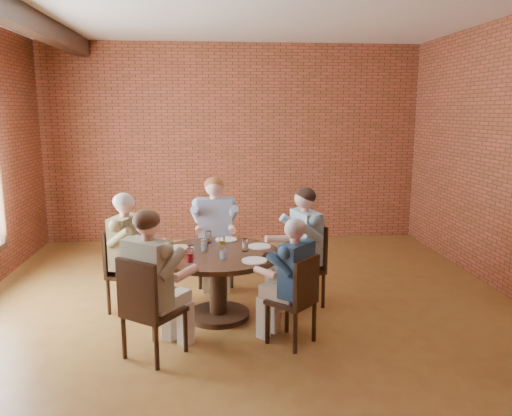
{
  "coord_description": "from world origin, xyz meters",
  "views": [
    {
      "loc": [
        -0.37,
        -5.24,
        2.26
      ],
      "look_at": [
        0.18,
        1.0,
        1.04
      ],
      "focal_mm": 35.0,
      "sensor_mm": 36.0,
      "label": 1
    }
  ],
  "objects": [
    {
      "name": "chair_c",
      "position": [
        -1.4,
        0.34,
        0.51
      ],
      "size": [
        0.55,
        0.55,
        0.95
      ],
      "rotation": [
        0.0,
        0.0,
        1.27
      ],
      "color": "black",
      "rests_on": "floor"
    },
    {
      "name": "chair_a",
      "position": [
        0.73,
        0.32,
        0.52
      ],
      "size": [
        0.57,
        0.57,
        0.97
      ],
      "rotation": [
        0.0,
        0.0,
        -1.27
      ],
      "color": "black",
      "rests_on": "floor"
    },
    {
      "name": "glass_f",
      "position": [
        -0.61,
        -0.33,
        0.82
      ],
      "size": [
        0.07,
        0.07,
        0.14
      ],
      "primitive_type": "cylinder",
      "color": "white",
      "rests_on": "dining_table"
    },
    {
      "name": "plate_d",
      "position": [
        0.04,
        -0.37,
        0.76
      ],
      "size": [
        0.26,
        0.26,
        0.01
      ],
      "primitive_type": "cylinder",
      "color": "white",
      "rests_on": "dining_table"
    },
    {
      "name": "glass_d",
      "position": [
        -0.47,
        0.06,
        0.82
      ],
      "size": [
        0.07,
        0.07,
        0.14
      ],
      "primitive_type": "cylinder",
      "color": "white",
      "rests_on": "dining_table"
    },
    {
      "name": "floor",
      "position": [
        0.0,
        0.0,
        0.0
      ],
      "size": [
        7.0,
        7.0,
        0.0
      ],
      "primitive_type": "plane",
      "color": "brown",
      "rests_on": "ground"
    },
    {
      "name": "glass_a",
      "position": [
        -0.03,
        0.01,
        0.82
      ],
      "size": [
        0.07,
        0.07,
        0.14
      ],
      "primitive_type": "cylinder",
      "color": "white",
      "rests_on": "dining_table"
    },
    {
      "name": "smartphone",
      "position": [
        0.19,
        -0.16,
        0.75
      ],
      "size": [
        0.11,
        0.15,
        0.01
      ],
      "primitive_type": "cube",
      "rotation": [
        0.0,
        0.0,
        -0.34
      ],
      "color": "black",
      "rests_on": "dining_table"
    },
    {
      "name": "glass_c",
      "position": [
        -0.43,
        0.41,
        0.82
      ],
      "size": [
        0.07,
        0.07,
        0.14
      ],
      "primitive_type": "cylinder",
      "color": "white",
      "rests_on": "dining_table"
    },
    {
      "name": "plate_c",
      "position": [
        -0.76,
        0.19,
        0.76
      ],
      "size": [
        0.26,
        0.26,
        0.01
      ],
      "primitive_type": "cylinder",
      "color": "white",
      "rests_on": "dining_table"
    },
    {
      "name": "wall_front",
      "position": [
        0.0,
        -3.5,
        1.7
      ],
      "size": [
        7.0,
        0.0,
        7.0
      ],
      "primitive_type": "plane",
      "rotation": [
        -1.57,
        0.0,
        0.0
      ],
      "color": "brown",
      "rests_on": "ground"
    },
    {
      "name": "diner_a",
      "position": [
        0.64,
        0.3,
        0.7
      ],
      "size": [
        0.83,
        0.74,
        1.39
      ],
      "primitive_type": null,
      "rotation": [
        0.0,
        0.0,
        -1.27
      ],
      "color": "teal",
      "rests_on": "floor"
    },
    {
      "name": "plate_b",
      "position": [
        -0.22,
        0.5,
        0.76
      ],
      "size": [
        0.26,
        0.26,
        0.01
      ],
      "primitive_type": "cylinder",
      "color": "white",
      "rests_on": "dining_table"
    },
    {
      "name": "wall_back",
      "position": [
        0.0,
        3.5,
        1.7
      ],
      "size": [
        7.0,
        0.0,
        7.0
      ],
      "primitive_type": "plane",
      "rotation": [
        1.57,
        0.0,
        0.0
      ],
      "color": "brown",
      "rests_on": "ground"
    },
    {
      "name": "diner_d",
      "position": [
        -0.93,
        -0.83,
        0.7
      ],
      "size": [
        0.87,
        0.9,
        1.4
      ],
      "primitive_type": null,
      "rotation": [
        0.0,
        0.0,
        2.51
      ],
      "color": "gray",
      "rests_on": "floor"
    },
    {
      "name": "chair_b",
      "position": [
        -0.35,
        1.23,
        0.53
      ],
      "size": [
        0.48,
        0.48,
        0.98
      ],
      "rotation": [
        0.0,
        0.0,
        0.02
      ],
      "color": "black",
      "rests_on": "floor"
    },
    {
      "name": "dining_table",
      "position": [
        -0.33,
        0.0,
        0.53
      ],
      "size": [
        1.37,
        1.37,
        0.75
      ],
      "color": "black",
      "rests_on": "floor"
    },
    {
      "name": "chair_d",
      "position": [
        -0.99,
        -0.9,
        0.52
      ],
      "size": [
        0.64,
        0.64,
        0.97
      ],
      "rotation": [
        0.0,
        0.0,
        2.51
      ],
      "color": "black",
      "rests_on": "floor"
    },
    {
      "name": "glass_b",
      "position": [
        -0.28,
        0.14,
        0.82
      ],
      "size": [
        0.07,
        0.07,
        0.14
      ],
      "primitive_type": "cylinder",
      "color": "white",
      "rests_on": "dining_table"
    },
    {
      "name": "glass_e",
      "position": [
        -0.61,
        -0.21,
        0.82
      ],
      "size": [
        0.07,
        0.07,
        0.14
      ],
      "primitive_type": "cylinder",
      "color": "white",
      "rests_on": "dining_table"
    },
    {
      "name": "diner_b",
      "position": [
        -0.35,
        1.13,
        0.71
      ],
      "size": [
        0.59,
        0.72,
        1.42
      ],
      "primitive_type": null,
      "rotation": [
        0.0,
        0.0,
        0.02
      ],
      "color": "gray",
      "rests_on": "floor"
    },
    {
      "name": "plate_a",
      "position": [
        0.15,
        0.17,
        0.76
      ],
      "size": [
        0.26,
        0.26,
        0.01
      ],
      "primitive_type": "cylinder",
      "color": "white",
      "rests_on": "dining_table"
    },
    {
      "name": "chair_e",
      "position": [
        0.43,
        -0.73,
        0.49
      ],
      "size": [
        0.55,
        0.55,
        0.9
      ],
      "rotation": [
        0.0,
        0.0,
        3.95
      ],
      "color": "black",
      "rests_on": "floor"
    },
    {
      "name": "diner_c",
      "position": [
        -1.32,
        0.31,
        0.68
      ],
      "size": [
        0.8,
        0.72,
        1.36
      ],
      "primitive_type": null,
      "rotation": [
        0.0,
        0.0,
        1.27
      ],
      "color": "brown",
      "rests_on": "floor"
    },
    {
      "name": "diner_e",
      "position": [
        0.38,
        -0.68,
        0.63
      ],
      "size": [
        0.76,
        0.76,
        1.26
      ],
      "primitive_type": null,
      "rotation": [
        0.0,
        0.0,
        3.95
      ],
      "color": "navy",
      "rests_on": "floor"
    },
    {
      "name": "glass_g",
      "position": [
        -0.27,
        -0.25,
        0.82
      ],
      "size": [
        0.07,
        0.07,
        0.14
      ],
      "primitive_type": "cylinder",
      "color": "white",
      "rests_on": "dining_table"
    }
  ]
}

